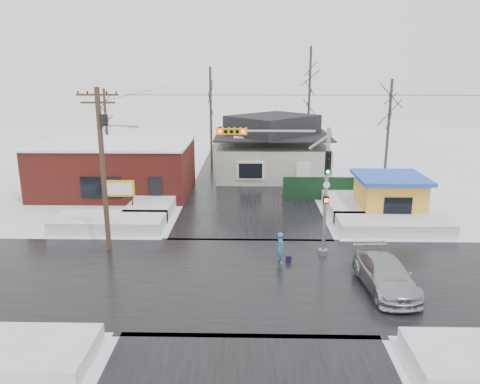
{
  "coord_description": "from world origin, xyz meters",
  "views": [
    {
      "loc": [
        -0.02,
        -21.05,
        10.04
      ],
      "look_at": [
        -0.61,
        5.03,
        3.0
      ],
      "focal_mm": 35.0,
      "sensor_mm": 36.0,
      "label": 1
    }
  ],
  "objects_px": {
    "utility_pole": "(104,161)",
    "kiosk": "(389,196)",
    "pedestrian": "(281,248)",
    "marquee_sign": "(118,190)",
    "car": "(385,275)",
    "traffic_signal": "(297,174)"
  },
  "relations": [
    {
      "from": "traffic_signal",
      "to": "utility_pole",
      "type": "distance_m",
      "value": 10.39
    },
    {
      "from": "utility_pole",
      "to": "kiosk",
      "type": "distance_m",
      "value": 18.95
    },
    {
      "from": "traffic_signal",
      "to": "car",
      "type": "height_order",
      "value": "traffic_signal"
    },
    {
      "from": "utility_pole",
      "to": "car",
      "type": "relative_size",
      "value": 1.8
    },
    {
      "from": "pedestrian",
      "to": "marquee_sign",
      "type": "bearing_deg",
      "value": 37.31
    },
    {
      "from": "pedestrian",
      "to": "car",
      "type": "xyz_separation_m",
      "value": [
        4.65,
        -2.92,
        -0.11
      ]
    },
    {
      "from": "utility_pole",
      "to": "pedestrian",
      "type": "relative_size",
      "value": 5.37
    },
    {
      "from": "pedestrian",
      "to": "car",
      "type": "bearing_deg",
      "value": -138.88
    },
    {
      "from": "utility_pole",
      "to": "car",
      "type": "xyz_separation_m",
      "value": [
        14.17,
        -4.58,
        -4.39
      ]
    },
    {
      "from": "marquee_sign",
      "to": "kiosk",
      "type": "relative_size",
      "value": 0.55
    },
    {
      "from": "car",
      "to": "traffic_signal",
      "type": "bearing_deg",
      "value": 128.5
    },
    {
      "from": "traffic_signal",
      "to": "utility_pole",
      "type": "relative_size",
      "value": 0.78
    },
    {
      "from": "car",
      "to": "kiosk",
      "type": "bearing_deg",
      "value": 68.84
    },
    {
      "from": "marquee_sign",
      "to": "kiosk",
      "type": "bearing_deg",
      "value": 1.55
    },
    {
      "from": "traffic_signal",
      "to": "utility_pole",
      "type": "height_order",
      "value": "utility_pole"
    },
    {
      "from": "traffic_signal",
      "to": "car",
      "type": "xyz_separation_m",
      "value": [
        3.81,
        -4.05,
        -3.81
      ]
    },
    {
      "from": "kiosk",
      "to": "car",
      "type": "distance_m",
      "value": 11.57
    },
    {
      "from": "utility_pole",
      "to": "car",
      "type": "height_order",
      "value": "utility_pole"
    },
    {
      "from": "kiosk",
      "to": "marquee_sign",
      "type": "bearing_deg",
      "value": -178.45
    },
    {
      "from": "traffic_signal",
      "to": "car",
      "type": "bearing_deg",
      "value": -46.73
    },
    {
      "from": "marquee_sign",
      "to": "pedestrian",
      "type": "xyz_separation_m",
      "value": [
        10.59,
        -7.66,
        -1.08
      ]
    },
    {
      "from": "traffic_signal",
      "to": "kiosk",
      "type": "height_order",
      "value": "traffic_signal"
    }
  ]
}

